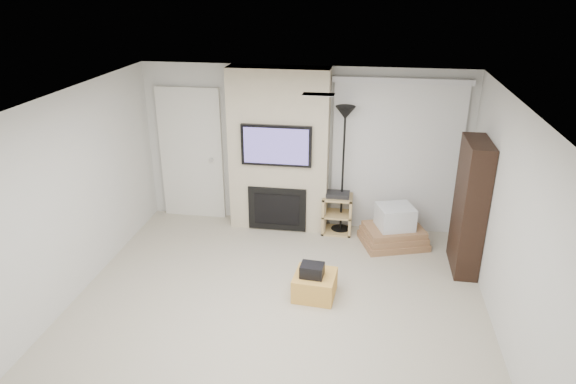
% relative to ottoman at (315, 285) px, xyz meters
% --- Properties ---
extents(floor, '(5.00, 5.50, 0.00)m').
position_rel_ottoman_xyz_m(floor, '(-0.42, -0.66, -0.15)').
color(floor, '#B6AD97').
rests_on(floor, ground).
extents(ceiling, '(5.00, 5.50, 0.00)m').
position_rel_ottoman_xyz_m(ceiling, '(-0.42, -0.66, 2.35)').
color(ceiling, white).
rests_on(ceiling, wall_back).
extents(wall_back, '(5.00, 0.00, 2.50)m').
position_rel_ottoman_xyz_m(wall_back, '(-0.42, 2.09, 1.10)').
color(wall_back, silver).
rests_on(wall_back, ground).
extents(wall_left, '(0.00, 5.50, 2.50)m').
position_rel_ottoman_xyz_m(wall_left, '(-2.92, -0.66, 1.10)').
color(wall_left, silver).
rests_on(wall_left, ground).
extents(wall_right, '(0.00, 5.50, 2.50)m').
position_rel_ottoman_xyz_m(wall_right, '(2.08, -0.66, 1.10)').
color(wall_right, silver).
rests_on(wall_right, ground).
extents(hvac_vent, '(0.35, 0.18, 0.01)m').
position_rel_ottoman_xyz_m(hvac_vent, '(-0.02, 0.14, 2.35)').
color(hvac_vent, silver).
rests_on(hvac_vent, ceiling).
extents(ottoman, '(0.54, 0.54, 0.30)m').
position_rel_ottoman_xyz_m(ottoman, '(0.00, 0.00, 0.00)').
color(ottoman, gold).
rests_on(ottoman, floor).
extents(black_bag, '(0.30, 0.24, 0.16)m').
position_rel_ottoman_xyz_m(black_bag, '(-0.03, -0.04, 0.23)').
color(black_bag, black).
rests_on(black_bag, ottoman).
extents(fireplace_wall, '(1.50, 0.47, 2.50)m').
position_rel_ottoman_xyz_m(fireplace_wall, '(-0.77, 1.88, 1.09)').
color(fireplace_wall, beige).
rests_on(fireplace_wall, floor).
extents(entry_door, '(1.02, 0.11, 2.14)m').
position_rel_ottoman_xyz_m(entry_door, '(-2.22, 2.06, 0.90)').
color(entry_door, silver).
rests_on(entry_door, floor).
extents(vertical_blinds, '(1.98, 0.10, 2.37)m').
position_rel_ottoman_xyz_m(vertical_blinds, '(0.98, 2.04, 1.12)').
color(vertical_blinds, silver).
rests_on(vertical_blinds, floor).
extents(floor_lamp, '(0.29, 0.29, 1.98)m').
position_rel_ottoman_xyz_m(floor_lamp, '(0.21, 1.84, 1.41)').
color(floor_lamp, black).
rests_on(floor_lamp, floor).
extents(av_stand, '(0.45, 0.38, 0.66)m').
position_rel_ottoman_xyz_m(av_stand, '(0.15, 1.79, 0.20)').
color(av_stand, tan).
rests_on(av_stand, floor).
extents(box_stack, '(1.08, 0.94, 0.61)m').
position_rel_ottoman_xyz_m(box_stack, '(1.01, 1.52, 0.08)').
color(box_stack, '#976B47').
rests_on(box_stack, floor).
extents(bookshelf, '(0.30, 0.80, 1.80)m').
position_rel_ottoman_xyz_m(bookshelf, '(1.92, 1.00, 0.75)').
color(bookshelf, black).
rests_on(bookshelf, floor).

